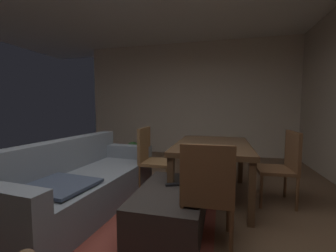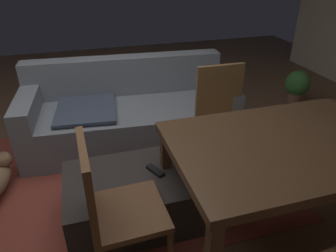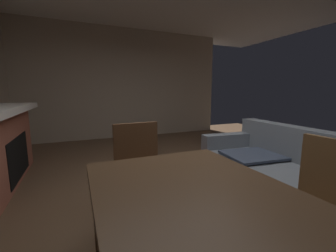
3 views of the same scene
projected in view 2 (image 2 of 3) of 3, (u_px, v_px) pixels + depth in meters
floor at (97, 199)px, 2.59m from camera, size 9.32×9.32×0.00m
area_rug at (131, 172)px, 2.90m from camera, size 2.60×2.00×0.01m
couch at (129, 114)px, 3.30m from camera, size 2.14×1.06×0.82m
ottoman_coffee_table at (143, 196)px, 2.34m from camera, size 1.09×0.67×0.39m
tv_remote at (156, 170)px, 2.27m from camera, size 0.11×0.17×0.02m
dining_table at (285, 152)px, 2.01m from camera, size 1.45×0.97×0.74m
dining_chair_west at (112, 203)px, 1.80m from camera, size 0.45×0.45×0.93m
dining_chair_north at (223, 112)px, 2.82m from camera, size 0.44×0.44×0.93m
potted_plant at (298, 86)px, 4.15m from camera, size 0.31×0.31×0.44m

